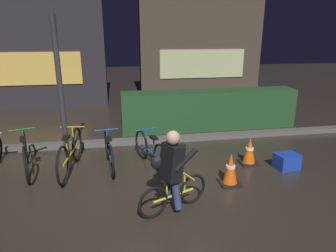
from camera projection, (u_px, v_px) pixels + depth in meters
The scene contains 14 objects.
ground_plane at pixel (163, 187), 5.09m from camera, with size 40.00×40.00×0.00m, color #2D261E.
sidewalk_curb at pixel (148, 140), 7.14m from camera, with size 12.00×0.24×0.12m, color #56544F.
hedge_row at pixel (209, 109), 8.15m from camera, with size 4.80×0.70×1.05m, color #214723.
storefront_left at pixel (20, 35), 9.84m from camera, with size 5.48×0.54×5.00m.
storefront_right at pixel (201, 42), 11.65m from camera, with size 4.86×0.54×4.47m.
street_post at pixel (61, 95), 5.51m from camera, with size 0.10×0.10×2.86m, color #2D2D33.
parked_bike_left_mid at pixel (25, 154), 5.56m from camera, with size 0.55×1.63×0.77m.
parked_bike_center_left at pixel (71, 153), 5.56m from camera, with size 0.46×1.75×0.81m.
parked_bike_center_right at pixel (109, 152), 5.76m from camera, with size 0.46×1.53×0.71m.
parked_bike_right_mid at pixel (151, 151), 5.80m from camera, with size 0.55×1.46×0.70m.
traffic_cone_near at pixel (230, 169), 5.11m from camera, with size 0.36×0.36×0.57m.
traffic_cone_far at pixel (249, 151), 5.93m from camera, with size 0.36×0.36×0.55m.
blue_crate at pixel (287, 161), 5.75m from camera, with size 0.44×0.32×0.30m, color #193DB7.
cyclist at pixel (171, 171), 4.24m from camera, with size 1.11×0.55×1.25m.
Camera 1 is at (-0.70, -4.50, 2.51)m, focal length 31.61 mm.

